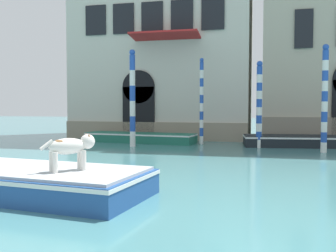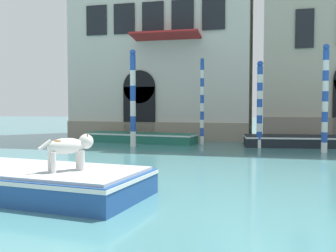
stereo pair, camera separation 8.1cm
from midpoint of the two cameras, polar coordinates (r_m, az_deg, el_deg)
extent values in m
cube|color=beige|center=(26.29, -0.49, 17.59)|extent=(10.76, 6.00, 17.20)
cube|color=gray|center=(22.56, -2.38, -0.74)|extent=(10.76, 0.16, 1.03)
cube|color=black|center=(22.75, -4.39, 1.85)|extent=(1.90, 0.14, 3.05)
cylinder|color=black|center=(22.77, -4.41, 5.69)|extent=(1.90, 0.14, 1.90)
cube|color=black|center=(24.22, -10.53, 14.85)|extent=(1.26, 0.10, 1.73)
cube|color=black|center=(23.58, -6.58, 15.21)|extent=(1.26, 0.10, 1.73)
cube|color=black|center=(23.06, -2.41, 15.50)|extent=(1.26, 0.10, 1.73)
cube|color=black|center=(22.65, 1.94, 15.73)|extent=(1.26, 0.10, 1.73)
cube|color=black|center=(22.37, 6.43, 15.87)|extent=(1.26, 0.10, 1.73)
cube|color=#B22323|center=(21.98, -0.59, 13.03)|extent=(3.81, 1.40, 0.29)
cube|color=black|center=(22.07, 19.00, 13.21)|extent=(0.92, 0.10, 2.00)
cube|color=#234C8C|center=(9.78, -21.47, -7.42)|extent=(6.41, 3.09, 0.55)
cube|color=white|center=(9.74, -21.50, -6.17)|extent=(6.44, 3.12, 0.08)
cube|color=#B2B7BC|center=(9.73, -21.51, -5.65)|extent=(6.20, 2.88, 0.06)
cylinder|color=silver|center=(8.89, -12.95, -4.70)|extent=(0.11, 0.11, 0.44)
cylinder|color=silver|center=(8.67, -12.40, -4.90)|extent=(0.11, 0.11, 0.44)
cylinder|color=silver|center=(8.71, -16.77, -4.93)|extent=(0.11, 0.11, 0.44)
cylinder|color=silver|center=(8.48, -16.32, -5.13)|extent=(0.11, 0.11, 0.44)
ellipsoid|color=silver|center=(8.64, -14.62, -2.86)|extent=(0.81, 0.83, 0.35)
ellipsoid|color=brown|center=(8.60, -15.40, -2.26)|extent=(0.42, 0.43, 0.12)
sphere|color=silver|center=(8.79, -11.86, -2.22)|extent=(0.32, 0.32, 0.32)
cone|color=brown|center=(8.86, -12.08, -1.39)|extent=(0.10, 0.10, 0.13)
cone|color=brown|center=(8.69, -11.66, -1.47)|extent=(0.10, 0.10, 0.13)
cylinder|color=silver|center=(8.51, -17.48, -2.64)|extent=(0.25, 0.26, 0.23)
cube|color=#1E6651|center=(21.13, -4.19, -1.70)|extent=(6.13, 2.24, 0.51)
cube|color=white|center=(21.11, -4.19, -1.17)|extent=(6.16, 2.28, 0.08)
cube|color=#B2B7BC|center=(21.13, -4.19, -1.77)|extent=(3.41, 1.54, 0.46)
cube|color=black|center=(20.22, 19.50, -2.08)|extent=(6.24, 2.60, 0.52)
cube|color=white|center=(20.21, 19.51, -1.52)|extent=(6.27, 2.63, 0.08)
cube|color=#B2B7BC|center=(20.23, 19.50, -2.15)|extent=(3.47, 1.81, 0.47)
cylinder|color=white|center=(19.10, -5.27, -1.88)|extent=(0.27, 0.27, 0.74)
cylinder|color=#234CAD|center=(19.05, -5.28, 0.32)|extent=(0.27, 0.27, 0.74)
cylinder|color=white|center=(19.03, -5.29, 2.53)|extent=(0.27, 0.27, 0.74)
cylinder|color=#234CAD|center=(19.03, -5.30, 4.74)|extent=(0.27, 0.27, 0.74)
cylinder|color=white|center=(19.07, -5.31, 6.95)|extent=(0.27, 0.27, 0.74)
cylinder|color=#234CAD|center=(19.13, -5.32, 9.15)|extent=(0.27, 0.27, 0.74)
sphere|color=#234CAD|center=(19.19, -5.33, 10.60)|extent=(0.28, 0.28, 0.28)
cylinder|color=white|center=(19.01, 12.91, -2.51)|extent=(0.26, 0.26, 0.38)
cylinder|color=#234CAD|center=(18.98, 12.92, -1.36)|extent=(0.26, 0.26, 0.38)
cylinder|color=white|center=(18.95, 12.94, -0.21)|extent=(0.26, 0.26, 0.38)
cylinder|color=#234CAD|center=(18.93, 12.95, 0.94)|extent=(0.26, 0.26, 0.38)
cylinder|color=white|center=(18.92, 12.96, 2.10)|extent=(0.26, 0.26, 0.38)
cylinder|color=#234CAD|center=(18.92, 12.98, 3.25)|extent=(0.26, 0.26, 0.38)
cylinder|color=white|center=(18.93, 12.99, 4.41)|extent=(0.26, 0.26, 0.38)
cylinder|color=#234CAD|center=(18.94, 13.01, 5.56)|extent=(0.26, 0.26, 0.38)
cylinder|color=white|center=(18.96, 13.02, 6.72)|extent=(0.26, 0.26, 0.38)
cylinder|color=#234CAD|center=(18.99, 13.03, 7.86)|extent=(0.26, 0.26, 0.38)
sphere|color=#234CAD|center=(19.02, 13.05, 8.79)|extent=(0.27, 0.27, 0.27)
cylinder|color=white|center=(17.93, 21.53, -2.90)|extent=(0.25, 0.25, 0.43)
cylinder|color=#234CAD|center=(17.89, 21.56, -1.52)|extent=(0.25, 0.25, 0.43)
cylinder|color=white|center=(17.86, 21.59, -0.14)|extent=(0.25, 0.25, 0.43)
cylinder|color=#234CAD|center=(17.84, 21.62, 1.24)|extent=(0.25, 0.25, 0.43)
cylinder|color=white|center=(17.84, 21.65, 2.63)|extent=(0.25, 0.25, 0.43)
cylinder|color=#234CAD|center=(17.84, 21.67, 4.02)|extent=(0.25, 0.25, 0.43)
cylinder|color=white|center=(17.85, 21.70, 5.40)|extent=(0.25, 0.25, 0.43)
cylinder|color=#234CAD|center=(17.88, 21.73, 6.79)|extent=(0.25, 0.25, 0.43)
cylinder|color=white|center=(17.91, 21.76, 8.17)|extent=(0.25, 0.25, 0.43)
cylinder|color=#234CAD|center=(17.96, 21.79, 9.54)|extent=(0.25, 0.25, 0.43)
sphere|color=#234CAD|center=(18.00, 21.81, 10.58)|extent=(0.26, 0.26, 0.26)
cylinder|color=white|center=(20.18, 4.75, -2.06)|extent=(0.19, 0.19, 0.42)
cylinder|color=#234CAD|center=(20.14, 4.76, -0.87)|extent=(0.19, 0.19, 0.42)
cylinder|color=white|center=(20.12, 4.76, 0.32)|extent=(0.19, 0.19, 0.42)
cylinder|color=#234CAD|center=(20.10, 4.77, 1.52)|extent=(0.19, 0.19, 0.42)
cylinder|color=white|center=(20.09, 4.77, 2.72)|extent=(0.19, 0.19, 0.42)
cylinder|color=#234CAD|center=(20.10, 4.78, 3.91)|extent=(0.19, 0.19, 0.42)
cylinder|color=white|center=(20.11, 4.79, 5.11)|extent=(0.19, 0.19, 0.42)
cylinder|color=#234CAD|center=(20.12, 4.79, 6.31)|extent=(0.19, 0.19, 0.42)
cylinder|color=white|center=(20.15, 4.80, 7.50)|extent=(0.19, 0.19, 0.42)
cylinder|color=#234CAD|center=(20.19, 4.80, 8.69)|extent=(0.19, 0.19, 0.42)
sphere|color=#234CAD|center=(20.22, 4.81, 9.53)|extent=(0.20, 0.20, 0.20)
camera|label=1|loc=(0.04, -90.15, -0.01)|focal=42.00mm
camera|label=2|loc=(0.04, 89.85, 0.01)|focal=42.00mm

